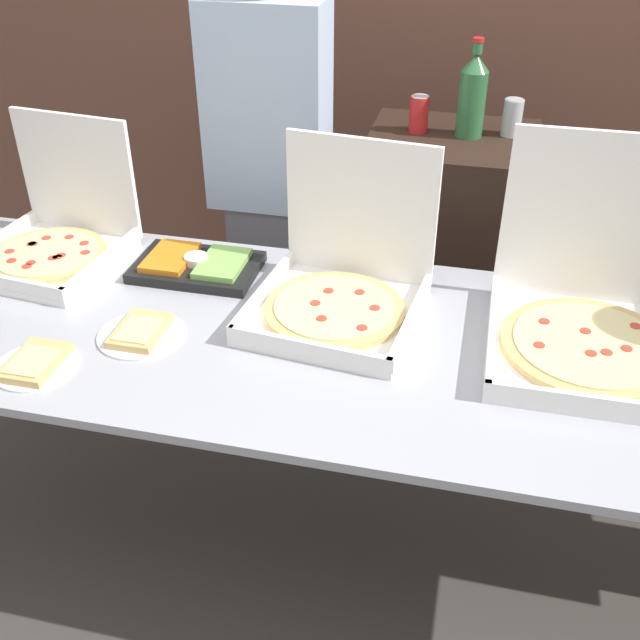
{
  "coord_description": "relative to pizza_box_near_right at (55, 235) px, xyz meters",
  "views": [
    {
      "loc": [
        0.36,
        -1.57,
        1.94
      ],
      "look_at": [
        0.0,
        0.0,
        0.88
      ],
      "focal_mm": 42.0,
      "sensor_mm": 36.0,
      "label": 1
    }
  ],
  "objects": [
    {
      "name": "veggie_tray",
      "position": [
        0.45,
        0.01,
        -0.05
      ],
      "size": [
        0.36,
        0.24,
        0.05
      ],
      "color": "black",
      "rests_on": "buffet_table"
    },
    {
      "name": "pizza_box_far_right",
      "position": [
        0.91,
        -0.09,
        0.0
      ],
      "size": [
        0.48,
        0.49,
        0.43
      ],
      "rotation": [
        0.0,
        0.0,
        -0.11
      ],
      "color": "white",
      "rests_on": "buffet_table"
    },
    {
      "name": "ground_plane",
      "position": [
        0.89,
        -0.24,
        -0.9
      ],
      "size": [
        16.0,
        16.0,
        0.0
      ],
      "primitive_type": "plane",
      "color": "#423D38"
    },
    {
      "name": "buffet_table",
      "position": [
        0.89,
        -0.24,
        -0.16
      ],
      "size": [
        2.45,
        0.9,
        0.83
      ],
      "color": "#A8AAB2",
      "rests_on": "ground_plane"
    },
    {
      "name": "person_guest_cap",
      "position": [
        0.52,
        0.55,
        0.01
      ],
      "size": [
        0.4,
        0.22,
        1.72
      ],
      "rotation": [
        0.0,
        0.0,
        3.14
      ],
      "color": "slate",
      "rests_on": "ground_plane"
    },
    {
      "name": "paper_plate_front_right",
      "position": [
        0.24,
        -0.53,
        -0.06
      ],
      "size": [
        0.21,
        0.21,
        0.03
      ],
      "color": "white",
      "rests_on": "buffet_table"
    },
    {
      "name": "pizza_box_near_right",
      "position": [
        0.0,
        0.0,
        0.0
      ],
      "size": [
        0.44,
        0.46,
        0.4
      ],
      "rotation": [
        0.0,
        0.0,
        -0.11
      ],
      "color": "white",
      "rests_on": "buffet_table"
    },
    {
      "name": "soda_can_silver",
      "position": [
        1.32,
        0.76,
        0.22
      ],
      "size": [
        0.07,
        0.07,
        0.12
      ],
      "color": "silver",
      "rests_on": "sideboard_podium"
    },
    {
      "name": "sideboard_podium",
      "position": [
        1.14,
        0.7,
        -0.37
      ],
      "size": [
        0.58,
        0.51,
        1.06
      ],
      "color": "black",
      "rests_on": "ground_plane"
    },
    {
      "name": "soda_can_colored",
      "position": [
        1.01,
        0.72,
        0.22
      ],
      "size": [
        0.07,
        0.07,
        0.12
      ],
      "color": "red",
      "rests_on": "sideboard_podium"
    },
    {
      "name": "soda_bottle",
      "position": [
        1.18,
        0.72,
        0.3
      ],
      "size": [
        0.09,
        0.09,
        0.32
      ],
      "color": "#2D6638",
      "rests_on": "sideboard_podium"
    },
    {
      "name": "pizza_box_near_left",
      "position": [
        1.56,
        -0.11,
        0.01
      ],
      "size": [
        0.5,
        0.51,
        0.49
      ],
      "rotation": [
        0.0,
        0.0,
        -0.0
      ],
      "color": "white",
      "rests_on": "buffet_table"
    },
    {
      "name": "paper_plate_front_center",
      "position": [
        0.43,
        -0.35,
        -0.06
      ],
      "size": [
        0.23,
        0.23,
        0.03
      ],
      "color": "white",
      "rests_on": "buffet_table"
    }
  ]
}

